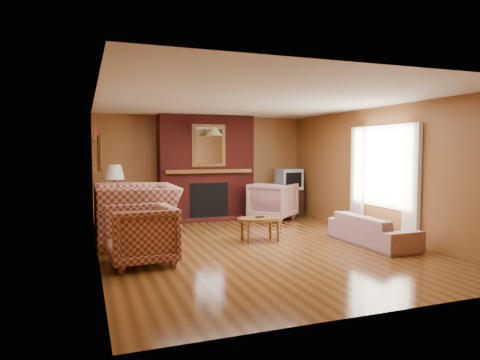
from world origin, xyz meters
name	(u,v)px	position (x,y,z in m)	size (l,w,h in m)	color
floor	(254,245)	(0.00, 0.00, 0.00)	(6.50, 6.50, 0.00)	#47270F
ceiling	(254,101)	(0.00, 0.00, 2.40)	(6.50, 6.50, 0.00)	silver
wall_back	(203,167)	(0.00, 3.25, 1.20)	(6.50, 6.50, 0.00)	brown
wall_front	(381,191)	(0.00, -3.25, 1.20)	(6.50, 6.50, 0.00)	brown
wall_left	(97,177)	(-2.50, 0.00, 1.20)	(6.50, 6.50, 0.00)	brown
wall_right	(378,171)	(2.50, 0.00, 1.20)	(6.50, 6.50, 0.00)	brown
fireplace	(206,168)	(0.00, 2.98, 1.18)	(2.20, 0.82, 2.40)	#4D1410
window_right	(383,176)	(2.45, -0.20, 1.13)	(0.10, 1.85, 2.00)	beige
bookshelf	(96,146)	(-2.44, 1.90, 1.67)	(0.09, 0.55, 0.71)	brown
botanical_print	(99,153)	(-2.47, -0.30, 1.55)	(0.05, 0.40, 0.50)	brown
pendant_light	(214,131)	(0.00, 2.30, 2.00)	(0.36, 0.36, 0.48)	black
plaid_loveseat	(136,214)	(-1.85, 0.83, 0.50)	(1.54, 1.34, 1.00)	maroon
plaid_armchair	(141,235)	(-1.95, -0.62, 0.42)	(0.89, 0.91, 0.83)	maroon
floral_sofa	(372,230)	(1.90, -0.66, 0.25)	(1.72, 0.67, 0.50)	#B3A68B
floral_armchair	(273,201)	(1.41, 2.32, 0.43)	(0.91, 0.93, 0.85)	#B3A68B
coffee_table	(260,221)	(0.19, 0.21, 0.36)	(0.82, 0.51, 0.44)	brown
side_table	(115,213)	(-2.10, 2.45, 0.30)	(0.45, 0.45, 0.60)	brown
table_lamp	(114,180)	(-2.10, 2.45, 0.99)	(0.42, 0.42, 0.70)	white
tv_stand	(289,202)	(2.05, 2.80, 0.32)	(0.58, 0.53, 0.64)	black
crt_tv	(289,179)	(2.05, 2.79, 0.89)	(0.55, 0.55, 0.50)	#A5A7AC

